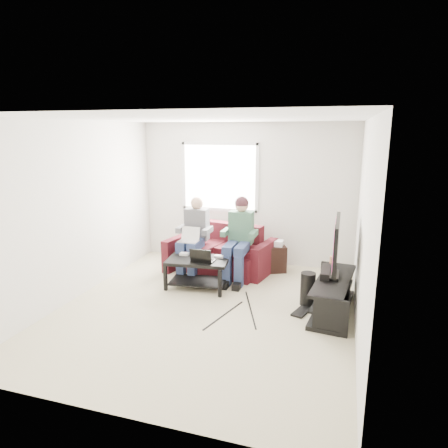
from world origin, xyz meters
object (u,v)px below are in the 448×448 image
Objects in this scene: sofa at (221,254)px; coffee_table at (198,266)px; end_table at (276,257)px; tv at (336,245)px; subwoofer at (308,289)px; tv_stand at (333,297)px.

sofa reaches higher than coffee_table.
tv is at bearing -51.31° from end_table.
subwoofer is at bearing 178.52° from tv.
coffee_table is 0.69× the size of tv_stand.
coffee_table is at bearing 175.68° from tv.
sofa is 1.30× the size of tv_stand.
tv_stand is at bearing -53.33° from end_table.
tv is at bearing 91.47° from tv_stand.
tv is 2.28× the size of subwoofer.
subwoofer is at bearing -62.03° from end_table.
coffee_table is 1.79× the size of end_table.
tv_stand is 2.60× the size of end_table.
sofa is at bearing -165.32° from end_table.
tv_stand is 0.73m from tv.
tv reaches higher than coffee_table.
sofa reaches higher than tv_stand.
subwoofer is at bearing 162.82° from tv_stand.
coffee_table is at bearing -97.28° from sofa.
coffee_table is 1.55m from end_table.
tv_stand is 1.34× the size of tv.
tv is (1.97, -1.03, 0.63)m from sofa.
end_table is at bearing 14.68° from sofa.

